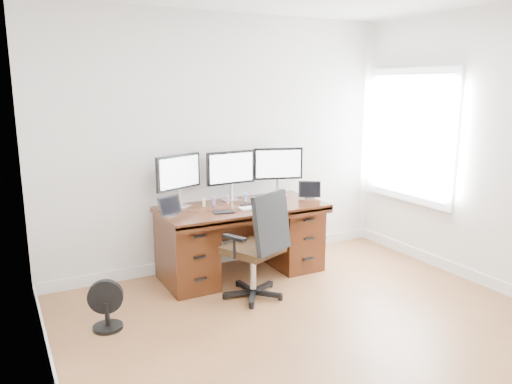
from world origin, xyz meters
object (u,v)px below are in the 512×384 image
floor_fan (107,306)px  office_chair (257,264)px  monitor_center (231,169)px  keyboard (253,207)px  desk (241,237)px

floor_fan → office_chair: bearing=16.8°
office_chair → monitor_center: monitor_center is taller
floor_fan → keyboard: bearing=32.6°
office_chair → desk: bearing=54.0°
desk → keyboard: (0.04, -0.18, 0.36)m
office_chair → floor_fan: (-1.37, 0.03, -0.14)m
desk → office_chair: office_chair is taller
office_chair → floor_fan: size_ratio=2.46×
desk → keyboard: size_ratio=6.31×
office_chair → monitor_center: 1.14m
office_chair → floor_fan: bearing=155.5°
desk → floor_fan: size_ratio=4.07×
floor_fan → monitor_center: size_ratio=0.76×
monitor_center → keyboard: size_ratio=2.04×
desk → keyboard: 0.40m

